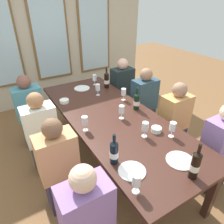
% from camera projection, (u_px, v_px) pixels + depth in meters
% --- Properties ---
extents(ground_plane, '(12.00, 12.00, 0.00)m').
position_uv_depth(ground_plane, '(112.00, 160.00, 2.93)').
color(ground_plane, brown).
extents(back_wall_with_windows, '(4.22, 0.10, 2.90)m').
position_uv_depth(back_wall_with_windows, '(49.00, 30.00, 3.95)').
color(back_wall_with_windows, beige).
rests_on(back_wall_with_windows, ground).
extents(dining_table, '(1.02, 2.64, 0.74)m').
position_uv_depth(dining_table, '(112.00, 120.00, 2.59)').
color(dining_table, '#3F221A').
rests_on(dining_table, ground).
extents(white_plate_0, '(0.25, 0.25, 0.01)m').
position_uv_depth(white_plate_0, '(82.00, 88.00, 3.29)').
color(white_plate_0, white).
rests_on(white_plate_0, dining_table).
extents(white_plate_1, '(0.25, 0.25, 0.01)m').
position_uv_depth(white_plate_1, '(180.00, 160.00, 1.86)').
color(white_plate_1, white).
rests_on(white_plate_1, dining_table).
extents(white_plate_2, '(0.24, 0.24, 0.01)m').
position_uv_depth(white_plate_2, '(132.00, 171.00, 1.75)').
color(white_plate_2, white).
rests_on(white_plate_2, dining_table).
extents(wine_bottle_0, '(0.08, 0.08, 0.30)m').
position_uv_depth(wine_bottle_0, '(137.00, 101.00, 2.65)').
color(wine_bottle_0, black).
rests_on(wine_bottle_0, dining_table).
extents(wine_bottle_1, '(0.08, 0.08, 0.31)m').
position_uv_depth(wine_bottle_1, '(114.00, 152.00, 1.79)').
color(wine_bottle_1, black).
rests_on(wine_bottle_1, dining_table).
extents(wine_bottle_2, '(0.08, 0.08, 0.33)m').
position_uv_depth(wine_bottle_2, '(107.00, 80.00, 3.25)').
color(wine_bottle_2, black).
rests_on(wine_bottle_2, dining_table).
extents(wine_bottle_3, '(0.08, 0.08, 0.34)m').
position_uv_depth(wine_bottle_3, '(195.00, 165.00, 1.64)').
color(wine_bottle_3, black).
rests_on(wine_bottle_3, dining_table).
extents(tasting_bowl_0, '(0.13, 0.13, 0.04)m').
position_uv_depth(tasting_bowl_0, '(64.00, 101.00, 2.86)').
color(tasting_bowl_0, white).
rests_on(tasting_bowl_0, dining_table).
extents(tasting_bowl_1, '(0.11, 0.11, 0.05)m').
position_uv_depth(tasting_bowl_1, '(156.00, 130.00, 2.25)').
color(tasting_bowl_1, white).
rests_on(tasting_bowl_1, dining_table).
extents(wine_glass_0, '(0.07, 0.07, 0.17)m').
position_uv_depth(wine_glass_0, '(122.00, 110.00, 2.44)').
color(wine_glass_0, white).
rests_on(wine_glass_0, dining_table).
extents(wine_glass_1, '(0.07, 0.07, 0.17)m').
position_uv_depth(wine_glass_1, '(173.00, 127.00, 2.13)').
color(wine_glass_1, white).
rests_on(wine_glass_1, dining_table).
extents(wine_glass_2, '(0.07, 0.07, 0.17)m').
position_uv_depth(wine_glass_2, '(95.00, 78.00, 3.37)').
color(wine_glass_2, white).
rests_on(wine_glass_2, dining_table).
extents(wine_glass_3, '(0.07, 0.07, 0.17)m').
position_uv_depth(wine_glass_3, '(124.00, 92.00, 2.88)').
color(wine_glass_3, white).
rests_on(wine_glass_3, dining_table).
extents(wine_glass_4, '(0.07, 0.07, 0.17)m').
position_uv_depth(wine_glass_4, '(85.00, 121.00, 2.23)').
color(wine_glass_4, white).
rests_on(wine_glass_4, dining_table).
extents(wine_glass_5, '(0.07, 0.07, 0.17)m').
position_uv_depth(wine_glass_5, '(145.00, 127.00, 2.13)').
color(wine_glass_5, white).
rests_on(wine_glass_5, dining_table).
extents(wine_glass_6, '(0.07, 0.07, 0.17)m').
position_uv_depth(wine_glass_6, '(98.00, 88.00, 3.02)').
color(wine_glass_6, white).
rests_on(wine_glass_6, dining_table).
extents(wine_glass_7, '(0.07, 0.07, 0.17)m').
position_uv_depth(wine_glass_7, '(137.00, 180.00, 1.52)').
color(wine_glass_7, white).
rests_on(wine_glass_7, dining_table).
extents(seated_person_0, '(0.38, 0.24, 1.11)m').
position_uv_depth(seated_person_0, '(42.00, 136.00, 2.55)').
color(seated_person_0, '#36333B').
rests_on(seated_person_0, ground).
extents(seated_person_1, '(0.38, 0.24, 1.11)m').
position_uv_depth(seated_person_1, '(144.00, 104.00, 3.30)').
color(seated_person_1, '#302537').
rests_on(seated_person_1, ground).
extents(seated_person_2, '(0.38, 0.24, 1.11)m').
position_uv_depth(seated_person_2, '(31.00, 113.00, 3.04)').
color(seated_person_2, '#362C31').
rests_on(seated_person_2, ground).
extents(seated_person_3, '(0.38, 0.24, 1.11)m').
position_uv_depth(seated_person_3, '(122.00, 90.00, 3.77)').
color(seated_person_3, '#282E42').
rests_on(seated_person_3, ground).
extents(seated_person_4, '(0.38, 0.24, 1.11)m').
position_uv_depth(seated_person_4, '(87.00, 223.00, 1.58)').
color(seated_person_4, '#353841').
rests_on(seated_person_4, ground).
extents(seated_person_5, '(0.38, 0.24, 1.11)m').
position_uv_depth(seated_person_5, '(217.00, 150.00, 2.32)').
color(seated_person_5, '#2C262E').
rests_on(seated_person_5, ground).
extents(seated_person_6, '(0.38, 0.24, 1.11)m').
position_uv_depth(seated_person_6, '(59.00, 168.00, 2.08)').
color(seated_person_6, '#342C42').
rests_on(seated_person_6, ground).
extents(seated_person_7, '(0.38, 0.24, 1.11)m').
position_uv_depth(seated_person_7, '(174.00, 123.00, 2.81)').
color(seated_person_7, '#242D40').
rests_on(seated_person_7, ground).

